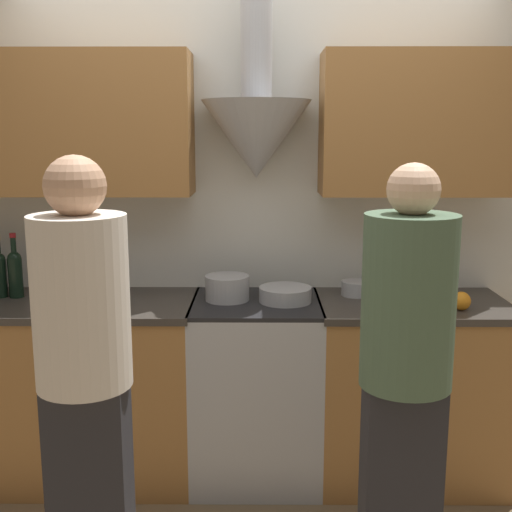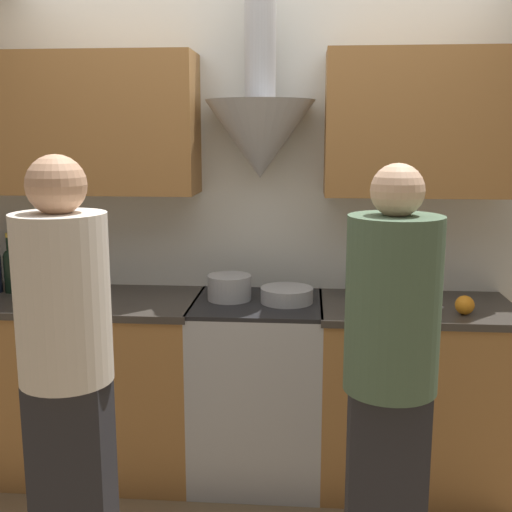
# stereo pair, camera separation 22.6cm
# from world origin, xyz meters

# --- Properties ---
(ground_plane) EXTENTS (12.00, 12.00, 0.00)m
(ground_plane) POSITION_xyz_m (0.00, 0.00, 0.00)
(ground_plane) COLOR brown
(wall_back) EXTENTS (8.40, 0.55, 2.60)m
(wall_back) POSITION_xyz_m (-0.10, 0.61, 1.47)
(wall_back) COLOR silver
(wall_back) RESTS_ON ground_plane
(counter_left) EXTENTS (1.55, 0.62, 0.93)m
(counter_left) POSITION_xyz_m (-1.08, 0.34, 0.47)
(counter_left) COLOR #9E6B38
(counter_left) RESTS_ON ground_plane
(counter_right) EXTENTS (0.95, 0.62, 0.93)m
(counter_right) POSITION_xyz_m (0.78, 0.34, 0.47)
(counter_right) COLOR #9E6B38
(counter_right) RESTS_ON ground_plane
(stove_range) EXTENTS (0.64, 0.60, 0.93)m
(stove_range) POSITION_xyz_m (0.00, 0.35, 0.47)
(stove_range) COLOR #A8AAAF
(stove_range) RESTS_ON ground_plane
(wine_bottle_5) EXTENTS (0.07, 0.07, 0.32)m
(wine_bottle_5) POSITION_xyz_m (-1.31, 0.43, 1.06)
(wine_bottle_5) COLOR black
(wine_bottle_5) RESTS_ON counter_left
(wine_bottle_6) EXTENTS (0.07, 0.07, 0.33)m
(wine_bottle_6) POSITION_xyz_m (-1.23, 0.42, 1.06)
(wine_bottle_6) COLOR black
(wine_bottle_6) RESTS_ON counter_left
(stock_pot) EXTENTS (0.22, 0.22, 0.12)m
(stock_pot) POSITION_xyz_m (-0.15, 0.37, 0.99)
(stock_pot) COLOR #A8AAAF
(stock_pot) RESTS_ON stove_range
(mixing_bowl) EXTENTS (0.26, 0.26, 0.07)m
(mixing_bowl) POSITION_xyz_m (0.15, 0.34, 0.97)
(mixing_bowl) COLOR #A8AAAF
(mixing_bowl) RESTS_ON stove_range
(orange_fruit) EXTENTS (0.09, 0.09, 0.09)m
(orange_fruit) POSITION_xyz_m (0.97, 0.19, 0.97)
(orange_fruit) COLOR orange
(orange_fruit) RESTS_ON counter_right
(saucepan) EXTENTS (0.15, 0.15, 0.07)m
(saucepan) POSITION_xyz_m (0.52, 0.47, 0.97)
(saucepan) COLOR #A8AAAF
(saucepan) RESTS_ON counter_right
(chefs_knife) EXTENTS (0.22, 0.16, 0.01)m
(chefs_knife) POSITION_xyz_m (0.79, 0.34, 0.93)
(chefs_knife) COLOR silver
(chefs_knife) RESTS_ON counter_right
(person_foreground_left) EXTENTS (0.31, 0.31, 1.69)m
(person_foreground_left) POSITION_xyz_m (-0.56, -0.75, 0.94)
(person_foreground_left) COLOR #28282D
(person_foreground_left) RESTS_ON ground_plane
(person_foreground_right) EXTENTS (0.33, 0.33, 1.66)m
(person_foreground_right) POSITION_xyz_m (0.54, -0.57, 0.92)
(person_foreground_right) COLOR #28282D
(person_foreground_right) RESTS_ON ground_plane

